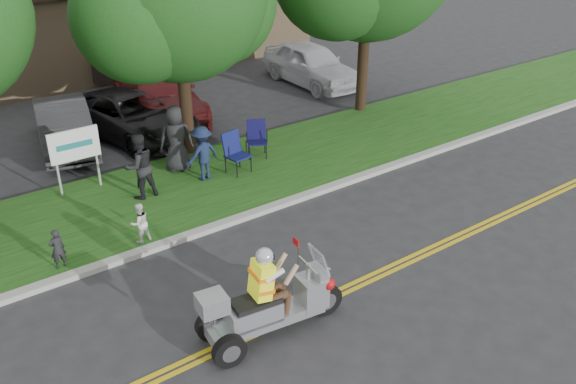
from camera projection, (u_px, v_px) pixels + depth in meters
ground at (334, 276)px, 12.40m from camera, size 120.00×120.00×0.00m
centerline_near at (353, 289)px, 11.98m from camera, size 60.00×0.10×0.01m
centerline_far at (348, 285)px, 12.09m from camera, size 60.00×0.10×0.01m
curb at (253, 214)px, 14.56m from camera, size 60.00×0.25×0.12m
grass_verge at (208, 182)px, 16.11m from camera, size 60.00×4.00×0.10m
commercial_building at (88, 14)px, 26.16m from camera, size 18.00×8.20×4.00m
business_sign at (75, 148)px, 15.05m from camera, size 1.25×0.06×1.75m
trike_scooter at (267, 306)px, 10.52m from camera, size 2.77×1.00×1.81m
lawn_chair_a at (257, 136)px, 17.30m from camera, size 0.74×0.75×1.03m
lawn_chair_b at (235, 150)px, 16.31m from camera, size 0.67×0.69×1.11m
spectator_adult_mid at (139, 166)px, 14.88m from camera, size 0.85×0.69×1.66m
spectator_chair_a at (202, 153)px, 15.82m from camera, size 1.02×0.69×1.47m
spectator_chair_b at (176, 139)px, 16.24m from camera, size 1.05×0.90×1.82m
child_left at (57, 249)px, 12.30m from camera, size 0.33×0.23×0.88m
child_right at (140, 223)px, 13.19m from camera, size 0.47×0.38×0.91m
parked_car_left at (64, 126)px, 17.94m from camera, size 2.30×4.42×1.39m
parked_car_mid at (132, 116)px, 18.78m from camera, size 3.39×5.30×1.36m
parked_car_right at (159, 94)px, 20.34m from camera, size 2.97×5.65×1.56m
parked_car_far_right at (311, 64)px, 23.55m from camera, size 2.01×4.72×1.59m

